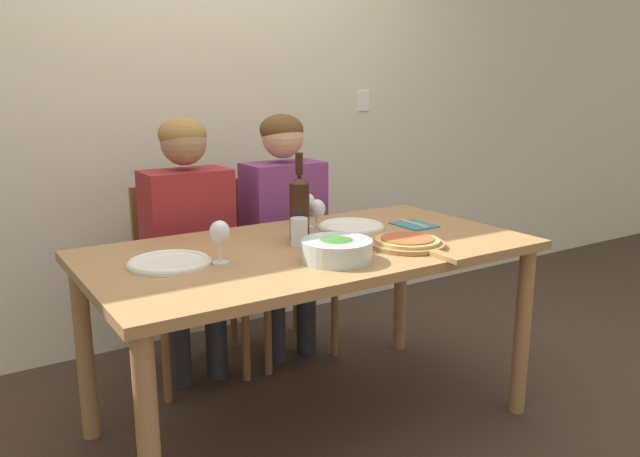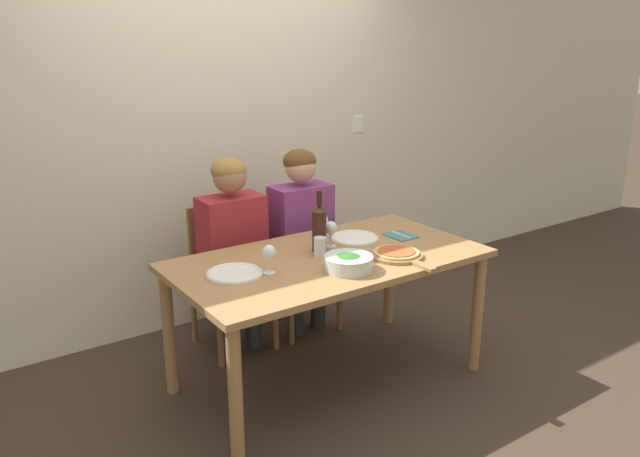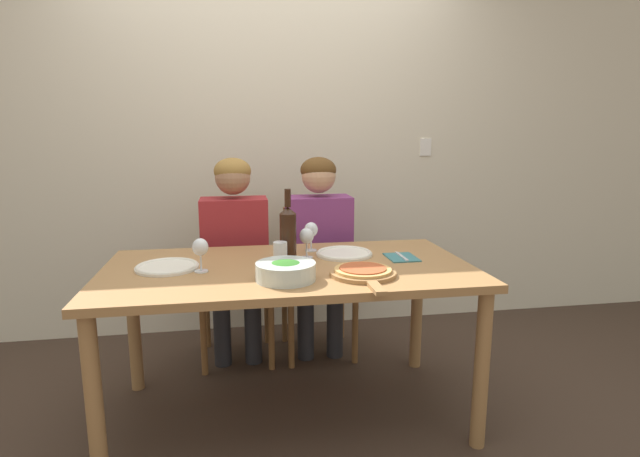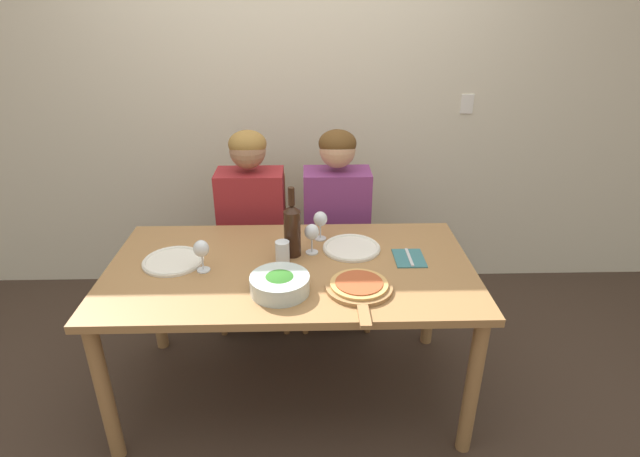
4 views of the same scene
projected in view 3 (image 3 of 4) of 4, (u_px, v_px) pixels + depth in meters
ground_plane at (291, 414)px, 2.44m from camera, size 40.00×40.00×0.00m
back_wall at (268, 133)px, 3.33m from camera, size 10.00×0.06×2.70m
dining_table at (289, 284)px, 2.31m from camera, size 1.68×0.89×0.75m
chair_left at (236, 278)px, 3.03m from camera, size 0.42×0.42×0.89m
chair_right at (316, 274)px, 3.12m from camera, size 0.42×0.42×0.89m
person_woman at (235, 242)px, 2.88m from camera, size 0.47×0.51×1.21m
person_man at (319, 239)px, 2.96m from camera, size 0.47×0.51×1.21m
wine_bottle at (288, 232)px, 2.37m from camera, size 0.08×0.08×0.34m
broccoli_bowl at (286, 271)px, 2.07m from camera, size 0.25×0.25×0.08m
dinner_plate_left at (167, 267)px, 2.24m from camera, size 0.28×0.28×0.02m
dinner_plate_right at (344, 253)px, 2.49m from camera, size 0.28×0.28×0.02m
pizza_on_board at (363, 272)px, 2.13m from camera, size 0.29×0.43×0.04m
wine_glass_left at (200, 249)px, 2.18m from camera, size 0.07×0.07×0.15m
wine_glass_right at (311, 231)px, 2.56m from camera, size 0.07×0.07×0.15m
wine_glass_centre at (307, 237)px, 2.41m from camera, size 0.07×0.07×0.15m
water_tumbler at (280, 253)px, 2.31m from camera, size 0.07×0.07×0.11m
fork_on_napkin at (402, 257)px, 2.44m from camera, size 0.14×0.18×0.01m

